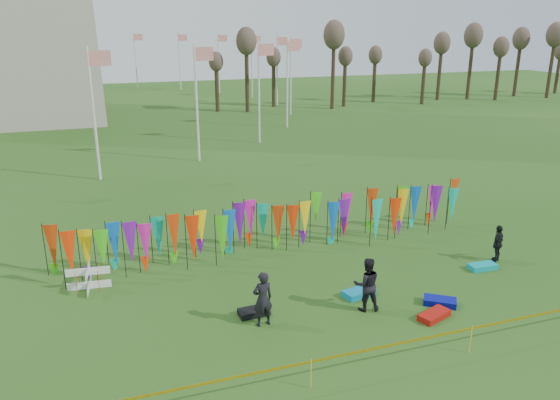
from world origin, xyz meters
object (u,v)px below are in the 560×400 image
object	(u,v)px
kite_bag_blue	(440,302)
kite_bag_teal	(483,267)
box_kite	(89,278)
kite_bag_red	(434,315)
person_mid	(367,284)
person_right	(498,243)
kite_bag_black	(253,312)
kite_bag_turquoise	(359,293)
person_left	(263,299)

from	to	relation	value
kite_bag_blue	kite_bag_teal	size ratio (longest dim) A/B	0.98
box_kite	kite_bag_red	size ratio (longest dim) A/B	0.76
box_kite	person_mid	world-z (taller)	person_mid
box_kite	person_right	size ratio (longest dim) A/B	0.56
person_mid	kite_bag_red	size ratio (longest dim) A/B	1.62
person_right	kite_bag_red	xyz separation A→B (m)	(-5.01, -3.07, -0.67)
kite_bag_black	box_kite	bearing A→B (deg)	143.97
kite_bag_black	kite_bag_teal	world-z (taller)	kite_bag_black
box_kite	kite_bag_blue	distance (m)	12.53
kite_bag_blue	kite_bag_teal	bearing A→B (deg)	30.05
box_kite	kite_bag_blue	size ratio (longest dim) A/B	0.80
kite_bag_turquoise	kite_bag_blue	world-z (taller)	kite_bag_turquoise
box_kite	kite_bag_black	bearing A→B (deg)	-36.03
person_mid	kite_bag_red	world-z (taller)	person_mid
person_left	kite_bag_turquoise	size ratio (longest dim) A/B	1.62
person_mid	kite_bag_blue	distance (m)	2.76
person_right	kite_bag_blue	size ratio (longest dim) A/B	1.43
box_kite	kite_bag_red	distance (m)	12.21
person_right	kite_bag_black	bearing A→B (deg)	-24.89
person_left	person_right	world-z (taller)	person_left
box_kite	person_mid	distance (m)	9.98
kite_bag_red	box_kite	bearing A→B (deg)	151.35
kite_bag_red	person_left	bearing A→B (deg)	165.23
box_kite	kite_bag_blue	bearing A→B (deg)	-24.20
person_mid	kite_bag_turquoise	bearing A→B (deg)	-90.62
box_kite	kite_bag_black	size ratio (longest dim) A/B	0.94
kite_bag_black	kite_bag_teal	distance (m)	9.60
person_right	kite_bag_black	distance (m)	10.66
person_left	kite_bag_turquoise	xyz separation A→B (m)	(3.82, 0.77, -0.81)
person_left	kite_bag_black	world-z (taller)	person_left
kite_bag_blue	kite_bag_teal	world-z (taller)	kite_bag_blue
person_right	kite_bag_turquoise	xyz separation A→B (m)	(-6.64, -0.86, -0.66)
kite_bag_red	kite_bag_teal	bearing A→B (deg)	33.22
kite_bag_red	kite_bag_teal	distance (m)	4.78
person_right	kite_bag_turquoise	bearing A→B (deg)	-22.60
box_kite	kite_bag_teal	size ratio (longest dim) A/B	0.79
box_kite	kite_bag_blue	xyz separation A→B (m)	(11.43, -5.13, -0.32)
person_right	kite_bag_blue	bearing A→B (deg)	-1.26
kite_bag_black	kite_bag_teal	bearing A→B (deg)	2.92
kite_bag_red	kite_bag_teal	xyz separation A→B (m)	(4.00, 2.62, -0.00)
kite_bag_red	person_right	bearing A→B (deg)	31.51
person_mid	box_kite	bearing A→B (deg)	-14.36
person_left	kite_bag_blue	bearing A→B (deg)	166.80
person_left	kite_bag_red	xyz separation A→B (m)	(5.46, -1.44, -0.82)
person_left	kite_bag_blue	xyz separation A→B (m)	(6.17, -0.72, -0.81)
kite_bag_red	person_mid	bearing A→B (deg)	146.00
person_left	box_kite	bearing A→B (deg)	-46.54
kite_bag_red	kite_bag_black	world-z (taller)	kite_bag_black
person_mid	kite_bag_turquoise	distance (m)	1.28
person_left	kite_bag_red	distance (m)	5.70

